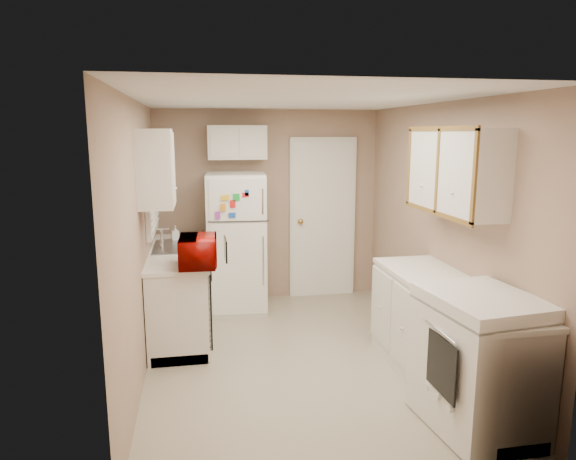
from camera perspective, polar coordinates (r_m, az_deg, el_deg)
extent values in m
plane|color=#B8AE94|center=(5.06, 1.04, -13.98)|extent=(3.80, 3.80, 0.00)
plane|color=white|center=(4.60, 1.14, 14.30)|extent=(3.80, 3.80, 0.00)
plane|color=tan|center=(4.62, -16.20, -1.12)|extent=(3.80, 3.80, 0.00)
plane|color=tan|center=(5.14, 16.58, 0.04)|extent=(3.80, 3.80, 0.00)
plane|color=tan|center=(6.53, -2.19, 2.70)|extent=(2.80, 2.80, 0.00)
plane|color=tan|center=(2.90, 8.54, -7.80)|extent=(2.80, 2.80, 0.00)
cube|color=silver|center=(5.66, -11.85, -6.60)|extent=(0.60, 1.80, 0.90)
cube|color=black|center=(5.07, -8.72, -8.08)|extent=(0.03, 0.58, 0.72)
cube|color=gray|center=(5.69, -11.97, -2.21)|extent=(0.54, 0.74, 0.16)
imported|color=#8B0501|center=(4.81, -9.94, -2.22)|extent=(0.51, 0.30, 0.33)
imported|color=white|center=(5.99, -12.42, -0.22)|extent=(0.09, 0.09, 0.17)
cube|color=silver|center=(5.59, -14.94, 5.11)|extent=(0.10, 0.98, 1.08)
cube|color=silver|center=(4.74, -14.50, 6.60)|extent=(0.30, 0.45, 0.70)
cube|color=white|center=(6.16, -5.73, -1.38)|extent=(0.72, 0.70, 1.65)
cube|color=silver|center=(6.27, -5.72, 9.66)|extent=(0.70, 0.30, 0.40)
cube|color=white|center=(6.65, 3.85, 1.26)|extent=(0.86, 0.06, 2.08)
cube|color=silver|center=(4.53, 17.22, -11.35)|extent=(0.60, 2.00, 0.90)
cube|color=white|center=(4.04, 20.42, -13.48)|extent=(0.76, 0.90, 1.01)
cube|color=silver|center=(4.55, 18.12, 6.25)|extent=(0.30, 1.20, 0.70)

